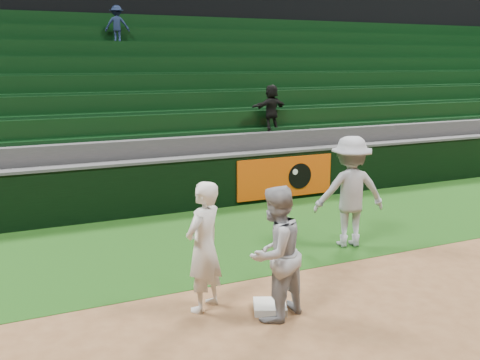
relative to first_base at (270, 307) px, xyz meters
name	(u,v)px	position (x,y,z in m)	size (l,w,h in m)	color
ground	(270,304)	(0.09, 0.17, -0.05)	(70.00, 70.00, 0.00)	brown
foul_grass	(199,241)	(0.09, 3.17, -0.05)	(36.00, 4.20, 0.01)	#13380E
first_base	(270,307)	(0.00, 0.00, 0.00)	(0.45, 0.45, 0.10)	silver
first_baseman	(204,247)	(-0.81, 0.42, 0.86)	(0.67, 0.44, 1.83)	silver
baserunner	(275,253)	(-0.04, -0.21, 0.86)	(0.89, 0.69, 1.83)	#9A9CA4
base_coach	(350,192)	(2.57, 1.79, 0.99)	(1.33, 0.77, 2.06)	#979AA4
field_wall	(166,185)	(0.11, 5.37, 0.58)	(36.00, 0.45, 1.25)	black
stadium_seating	(127,122)	(0.08, 9.14, 1.65)	(36.00, 5.95, 4.99)	#343436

